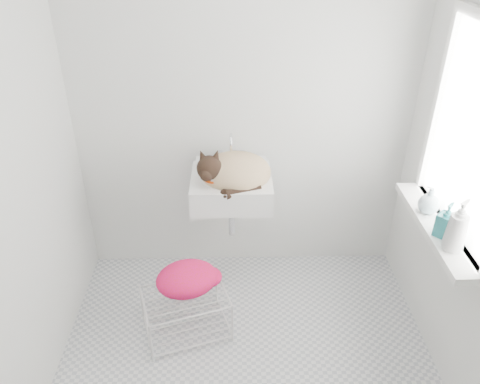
{
  "coord_description": "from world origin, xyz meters",
  "views": [
    {
      "loc": [
        -0.08,
        -1.84,
        2.28
      ],
      "look_at": [
        -0.03,
        0.5,
        0.88
      ],
      "focal_mm": 35.24,
      "sensor_mm": 36.0,
      "label": 1
    }
  ],
  "objects_px": {
    "sink": "(231,177)",
    "cat": "(233,172)",
    "bottle_b": "(442,235)",
    "bottle_c": "(427,212)",
    "bottle_a": "(451,249)",
    "wire_rack": "(186,313)"
  },
  "relations": [
    {
      "from": "sink",
      "to": "cat",
      "type": "bearing_deg",
      "value": -55.45
    },
    {
      "from": "bottle_b",
      "to": "bottle_c",
      "type": "bearing_deg",
      "value": 90.0
    },
    {
      "from": "bottle_c",
      "to": "bottle_b",
      "type": "bearing_deg",
      "value": -90.0
    },
    {
      "from": "sink",
      "to": "bottle_a",
      "type": "distance_m",
      "value": 1.32
    },
    {
      "from": "sink",
      "to": "wire_rack",
      "type": "relative_size",
      "value": 1.03
    },
    {
      "from": "bottle_a",
      "to": "bottle_b",
      "type": "height_order",
      "value": "bottle_a"
    },
    {
      "from": "sink",
      "to": "cat",
      "type": "xyz_separation_m",
      "value": [
        0.01,
        -0.02,
        0.04
      ]
    },
    {
      "from": "cat",
      "to": "bottle_c",
      "type": "xyz_separation_m",
      "value": [
        1.07,
        -0.41,
        -0.04
      ]
    },
    {
      "from": "sink",
      "to": "wire_rack",
      "type": "bearing_deg",
      "value": -121.68
    },
    {
      "from": "cat",
      "to": "wire_rack",
      "type": "bearing_deg",
      "value": -127.71
    },
    {
      "from": "bottle_b",
      "to": "wire_rack",
      "type": "bearing_deg",
      "value": 172.55
    },
    {
      "from": "bottle_c",
      "to": "bottle_a",
      "type": "bearing_deg",
      "value": -90.0
    },
    {
      "from": "wire_rack",
      "to": "bottle_a",
      "type": "bearing_deg",
      "value": -12.06
    },
    {
      "from": "bottle_a",
      "to": "bottle_c",
      "type": "distance_m",
      "value": 0.33
    },
    {
      "from": "cat",
      "to": "bottle_a",
      "type": "height_order",
      "value": "cat"
    },
    {
      "from": "sink",
      "to": "wire_rack",
      "type": "distance_m",
      "value": 0.89
    },
    {
      "from": "cat",
      "to": "wire_rack",
      "type": "distance_m",
      "value": 0.92
    },
    {
      "from": "cat",
      "to": "bottle_a",
      "type": "xyz_separation_m",
      "value": [
        1.07,
        -0.74,
        -0.04
      ]
    },
    {
      "from": "sink",
      "to": "cat",
      "type": "distance_m",
      "value": 0.05
    },
    {
      "from": "cat",
      "to": "bottle_c",
      "type": "relative_size",
      "value": 3.11
    },
    {
      "from": "cat",
      "to": "bottle_b",
      "type": "distance_m",
      "value": 1.24
    },
    {
      "from": "bottle_b",
      "to": "bottle_a",
      "type": "bearing_deg",
      "value": -90.0
    }
  ]
}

